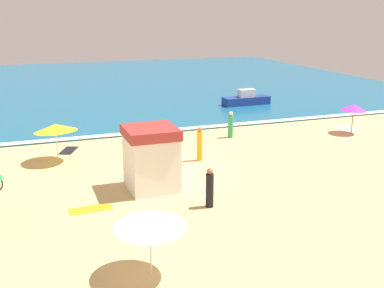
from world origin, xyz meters
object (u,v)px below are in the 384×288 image
(beach_umbrella_8, at_px, (354,108))
(beachgoer_4, at_px, (200,144))
(beach_umbrella_4, at_px, (55,128))
(beachgoer_0, at_px, (210,188))
(beach_umbrella_7, at_px, (155,124))
(beach_umbrella_0, at_px, (150,221))
(beachgoer_1, at_px, (231,125))
(small_boat_0, at_px, (246,99))
(lifeguard_cabana, at_px, (151,158))

(beach_umbrella_8, bearing_deg, beachgoer_4, -169.69)
(beach_umbrella_4, height_order, beachgoer_0, beach_umbrella_4)
(beach_umbrella_8, bearing_deg, beach_umbrella_7, -173.78)
(beachgoer_0, distance_m, beachgoer_4, 6.07)
(beachgoer_4, bearing_deg, beachgoer_0, -106.89)
(beach_umbrella_4, bearing_deg, beach_umbrella_8, -0.90)
(beach_umbrella_7, relative_size, beach_umbrella_8, 1.07)
(beach_umbrella_0, relative_size, beachgoer_1, 1.51)
(beach_umbrella_4, relative_size, beachgoer_1, 1.86)
(beach_umbrella_4, distance_m, small_boat_0, 18.80)
(lifeguard_cabana, bearing_deg, beach_umbrella_8, 19.38)
(beach_umbrella_0, xyz_separation_m, beachgoer_4, (5.27, 9.91, -0.83))
(beach_umbrella_0, bearing_deg, beach_umbrella_8, 35.98)
(beach_umbrella_4, xyz_separation_m, beachgoer_0, (5.24, -8.13, -1.03))
(beach_umbrella_8, height_order, beachgoer_4, beach_umbrella_8)
(lifeguard_cabana, xyz_separation_m, beachgoer_4, (3.42, 3.10, -0.53))
(beach_umbrella_7, relative_size, beachgoer_4, 1.24)
(beach_umbrella_8, xyz_separation_m, beachgoer_4, (-11.17, -2.03, -0.76))
(beach_umbrella_0, bearing_deg, small_boat_0, 57.79)
(beach_umbrella_0, relative_size, beach_umbrella_4, 0.81)
(beachgoer_0, bearing_deg, lifeguard_cabana, 121.51)
(small_boat_0, bearing_deg, beachgoer_1, -121.53)
(beachgoer_1, bearing_deg, lifeguard_cabana, -135.28)
(beachgoer_4, height_order, small_boat_0, beachgoer_4)
(beachgoer_0, relative_size, beachgoer_4, 0.89)
(lifeguard_cabana, distance_m, small_boat_0, 19.78)
(beach_umbrella_0, bearing_deg, beach_umbrella_7, 73.78)
(beach_umbrella_4, height_order, beach_umbrella_8, beach_umbrella_4)
(lifeguard_cabana, xyz_separation_m, beach_umbrella_8, (14.60, 5.14, 0.24))
(beachgoer_0, xyz_separation_m, beachgoer_4, (1.76, 5.81, 0.12))
(beach_umbrella_0, xyz_separation_m, beach_umbrella_7, (3.05, 10.48, 0.29))
(beach_umbrella_8, distance_m, beachgoer_0, 15.16)
(lifeguard_cabana, bearing_deg, small_boat_0, 51.80)
(beach_umbrella_0, distance_m, beachgoer_4, 11.25)
(beachgoer_0, bearing_deg, beach_umbrella_8, 31.23)
(lifeguard_cabana, bearing_deg, beachgoer_4, 42.18)
(beachgoer_1, bearing_deg, beach_umbrella_0, -122.64)
(beachgoer_0, bearing_deg, beach_umbrella_7, 94.13)
(beach_umbrella_7, height_order, beachgoer_0, beach_umbrella_7)
(beach_umbrella_0, relative_size, beach_umbrella_8, 1.18)
(beachgoer_0, xyz_separation_m, small_boat_0, (10.56, 18.24, -0.25))
(beach_umbrella_4, bearing_deg, lifeguard_cabana, -56.57)
(beachgoer_0, distance_m, beachgoer_1, 10.83)
(beach_umbrella_0, xyz_separation_m, beach_umbrella_8, (16.45, 11.94, -0.07))
(lifeguard_cabana, relative_size, beach_umbrella_0, 1.12)
(beach_umbrella_8, bearing_deg, beach_umbrella_0, -144.02)
(beach_umbrella_4, bearing_deg, beachgoer_1, 7.47)
(beachgoer_1, relative_size, small_boat_0, 0.41)
(beach_umbrella_8, height_order, beachgoer_0, beach_umbrella_8)
(beach_umbrella_0, height_order, small_boat_0, beach_umbrella_0)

